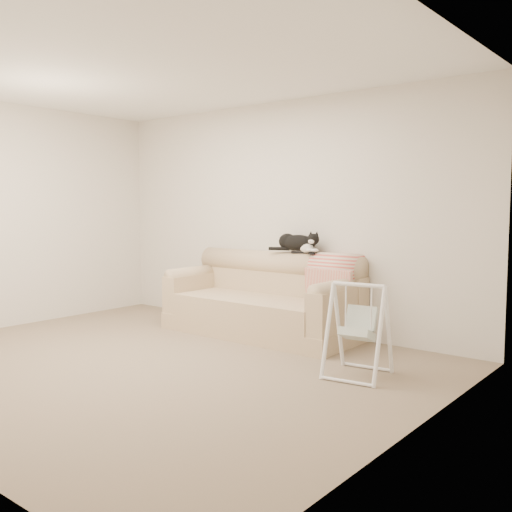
{
  "coord_description": "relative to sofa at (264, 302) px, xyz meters",
  "views": [
    {
      "loc": [
        3.92,
        -3.3,
        1.41
      ],
      "look_at": [
        0.22,
        1.27,
        0.9
      ],
      "focal_mm": 40.0,
      "sensor_mm": 36.0,
      "label": 1
    }
  ],
  "objects": [
    {
      "name": "ground_plane",
      "position": [
        -0.06,
        -1.62,
        -0.35
      ],
      "size": [
        5.0,
        5.0,
        0.0
      ],
      "primitive_type": "plane",
      "color": "#78654B",
      "rests_on": "ground"
    },
    {
      "name": "room_shell",
      "position": [
        -0.06,
        -1.62,
        1.18
      ],
      "size": [
        5.04,
        4.04,
        2.6
      ],
      "color": "silver",
      "rests_on": "ground"
    },
    {
      "name": "sofa",
      "position": [
        0.0,
        0.0,
        0.0
      ],
      "size": [
        2.2,
        0.93,
        0.9
      ],
      "color": "#CCB790",
      "rests_on": "ground"
    },
    {
      "name": "remote_a",
      "position": [
        0.31,
        0.24,
        0.56
      ],
      "size": [
        0.19,
        0.1,
        0.03
      ],
      "color": "black",
      "rests_on": "sofa"
    },
    {
      "name": "remote_b",
      "position": [
        0.48,
        0.2,
        0.56
      ],
      "size": [
        0.15,
        0.16,
        0.02
      ],
      "color": "black",
      "rests_on": "sofa"
    },
    {
      "name": "tuxedo_cat",
      "position": [
        0.28,
        0.24,
        0.66
      ],
      "size": [
        0.61,
        0.26,
        0.24
      ],
      "color": "black",
      "rests_on": "sofa"
    },
    {
      "name": "throw_blanket",
      "position": [
        0.78,
        0.23,
        0.37
      ],
      "size": [
        0.54,
        0.38,
        0.58
      ],
      "color": "#D04B41",
      "rests_on": "sofa"
    },
    {
      "name": "baby_swing",
      "position": [
        1.59,
        -0.77,
        0.04
      ],
      "size": [
        0.55,
        0.57,
        0.79
      ],
      "color": "white",
      "rests_on": "ground"
    }
  ]
}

